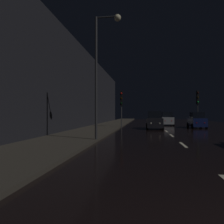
% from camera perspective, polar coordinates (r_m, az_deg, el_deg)
% --- Properties ---
extents(ground, '(27.23, 84.00, 0.02)m').
position_cam_1_polar(ground, '(27.37, 13.14, -4.19)').
color(ground, black).
extents(sidewalk_left, '(4.40, 84.00, 0.15)m').
position_cam_1_polar(sidewalk_left, '(27.76, -2.34, -3.97)').
color(sidewalk_left, '#38332B').
rests_on(sidewalk_left, ground).
extents(building_facade_left, '(0.80, 63.00, 9.95)m').
position_cam_1_polar(building_facade_left, '(25.16, -9.71, 6.84)').
color(building_facade_left, black).
rests_on(building_facade_left, ground).
extents(lane_centerline, '(0.16, 26.71, 0.01)m').
position_cam_1_polar(lane_centerline, '(18.22, 15.54, -6.07)').
color(lane_centerline, beige).
rests_on(lane_centerline, ground).
extents(traffic_light_far_right, '(0.33, 0.47, 4.98)m').
position_cam_1_polar(traffic_light_far_right, '(32.35, 21.58, 2.86)').
color(traffic_light_far_right, '#38383A').
rests_on(traffic_light_far_right, ground).
extents(traffic_light_far_left, '(0.31, 0.46, 4.70)m').
position_cam_1_polar(traffic_light_far_left, '(27.84, 2.49, 2.88)').
color(traffic_light_far_left, '#38383A').
rests_on(traffic_light_far_left, ground).
extents(streetlamp_overhead, '(1.70, 0.44, 8.15)m').
position_cam_1_polar(streetlamp_overhead, '(14.39, -2.51, 13.64)').
color(streetlamp_overhead, '#2D2D30').
rests_on(streetlamp_overhead, ground).
extents(car_approaching_headlights, '(1.91, 4.13, 2.08)m').
position_cam_1_polar(car_approaching_headlights, '(25.93, 11.09, -2.28)').
color(car_approaching_headlights, black).
rests_on(car_approaching_headlights, ground).
extents(car_parked_right_far, '(1.81, 3.92, 1.98)m').
position_cam_1_polar(car_parked_right_far, '(29.28, 21.37, -2.14)').
color(car_parked_right_far, '#141E51').
rests_on(car_parked_right_far, ground).
extents(car_distant_taillights, '(1.87, 4.06, 2.04)m').
position_cam_1_polar(car_distant_taillights, '(34.52, 14.24, -1.83)').
color(car_distant_taillights, '#A5A8AD').
rests_on(car_distant_taillights, ground).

